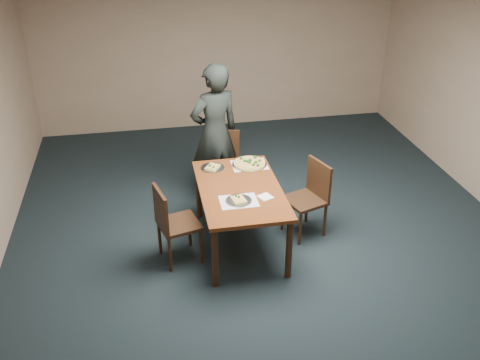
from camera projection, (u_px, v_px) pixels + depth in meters
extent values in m
plane|color=black|center=(274.00, 258.00, 6.03)|extent=(8.00, 8.00, 0.00)
plane|color=tan|center=(217.00, 45.00, 8.81)|extent=(6.00, 0.00, 6.00)
plane|color=white|center=(283.00, 0.00, 4.69)|extent=(8.00, 8.00, 0.00)
cube|color=#562711|center=(240.00, 190.00, 5.92)|extent=(0.90, 1.50, 0.04)
cylinder|color=black|center=(215.00, 258.00, 5.44)|extent=(0.07, 0.07, 0.70)
cylinder|color=black|center=(199.00, 192.00, 6.63)|extent=(0.07, 0.07, 0.70)
cylinder|color=black|center=(289.00, 249.00, 5.57)|extent=(0.07, 0.07, 0.70)
cylinder|color=black|center=(260.00, 186.00, 6.76)|extent=(0.07, 0.07, 0.70)
cube|color=black|center=(222.00, 168.00, 7.00)|extent=(0.53, 0.53, 0.04)
cylinder|color=black|center=(207.00, 189.00, 6.97)|extent=(0.04, 0.04, 0.43)
cylinder|color=black|center=(211.00, 176.00, 7.29)|extent=(0.04, 0.04, 0.43)
cylinder|color=black|center=(234.00, 191.00, 6.93)|extent=(0.04, 0.04, 0.43)
cylinder|color=black|center=(237.00, 178.00, 7.25)|extent=(0.04, 0.04, 0.43)
cube|color=black|center=(224.00, 145.00, 7.05)|extent=(0.41, 0.16, 0.44)
cube|color=black|center=(179.00, 224.00, 5.82)|extent=(0.51, 0.51, 0.04)
cylinder|color=black|center=(201.00, 246.00, 5.85)|extent=(0.04, 0.04, 0.43)
cylinder|color=black|center=(170.00, 255.00, 5.72)|extent=(0.04, 0.04, 0.43)
cylinder|color=black|center=(190.00, 230.00, 6.14)|extent=(0.04, 0.04, 0.43)
cylinder|color=black|center=(160.00, 237.00, 6.00)|extent=(0.04, 0.04, 0.43)
cube|color=black|center=(161.00, 209.00, 5.63)|extent=(0.14, 0.42, 0.44)
cube|color=black|center=(305.00, 200.00, 6.26)|extent=(0.53, 0.53, 0.04)
cylinder|color=black|center=(283.00, 214.00, 6.43)|extent=(0.04, 0.04, 0.43)
cylinder|color=black|center=(307.00, 207.00, 6.59)|extent=(0.04, 0.04, 0.43)
cylinder|color=black|center=(300.00, 229.00, 6.16)|extent=(0.04, 0.04, 0.43)
cylinder|color=black|center=(325.00, 220.00, 6.31)|extent=(0.04, 0.04, 0.43)
cube|color=black|center=(319.00, 179.00, 6.23)|extent=(0.17, 0.41, 0.44)
imported|color=black|center=(215.00, 133.00, 6.83)|extent=(0.77, 0.63, 1.83)
cube|color=white|center=(249.00, 165.00, 6.40)|extent=(0.42, 0.32, 0.00)
cube|color=white|center=(239.00, 201.00, 5.66)|extent=(0.40, 0.30, 0.00)
cylinder|color=silver|center=(249.00, 164.00, 6.40)|extent=(0.42, 0.42, 0.01)
cylinder|color=gold|center=(249.00, 163.00, 6.39)|extent=(0.38, 0.38, 0.02)
cylinder|color=#EBDE7A|center=(249.00, 162.00, 6.39)|extent=(0.34, 0.34, 0.01)
sphere|color=#164214|center=(248.00, 162.00, 6.37)|extent=(0.04, 0.04, 0.04)
sphere|color=#164214|center=(256.00, 162.00, 6.35)|extent=(0.04, 0.04, 0.04)
sphere|color=#164214|center=(250.00, 162.00, 6.35)|extent=(0.03, 0.03, 0.03)
sphere|color=#164214|center=(254.00, 165.00, 6.30)|extent=(0.04, 0.04, 0.04)
sphere|color=#164214|center=(258.00, 165.00, 6.29)|extent=(0.04, 0.04, 0.04)
sphere|color=#164214|center=(241.00, 158.00, 6.45)|extent=(0.04, 0.04, 0.04)
sphere|color=#164214|center=(245.00, 161.00, 6.39)|extent=(0.04, 0.04, 0.04)
sphere|color=#164214|center=(260.00, 160.00, 6.40)|extent=(0.03, 0.03, 0.03)
sphere|color=#164214|center=(246.00, 161.00, 6.39)|extent=(0.03, 0.03, 0.03)
sphere|color=#164214|center=(255.00, 157.00, 6.47)|extent=(0.04, 0.04, 0.04)
sphere|color=#164214|center=(250.00, 160.00, 6.40)|extent=(0.04, 0.04, 0.04)
cylinder|color=silver|center=(239.00, 201.00, 5.66)|extent=(0.28, 0.28, 0.01)
cube|color=gold|center=(239.00, 200.00, 5.65)|extent=(0.16, 0.19, 0.02)
cube|color=#EBDE7A|center=(239.00, 199.00, 5.64)|extent=(0.13, 0.16, 0.01)
sphere|color=#164214|center=(239.00, 197.00, 5.66)|extent=(0.03, 0.03, 0.03)
sphere|color=#164214|center=(236.00, 196.00, 5.68)|extent=(0.03, 0.03, 0.03)
cylinder|color=silver|center=(213.00, 168.00, 6.33)|extent=(0.28, 0.28, 0.01)
cube|color=gold|center=(213.00, 167.00, 6.32)|extent=(0.20, 0.21, 0.02)
cube|color=#EBDE7A|center=(213.00, 166.00, 6.32)|extent=(0.16, 0.17, 0.01)
sphere|color=#164214|center=(214.00, 167.00, 6.27)|extent=(0.03, 0.03, 0.03)
sphere|color=#164214|center=(210.00, 165.00, 6.31)|extent=(0.03, 0.03, 0.03)
cube|color=white|center=(265.00, 197.00, 5.73)|extent=(0.18, 0.18, 0.01)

